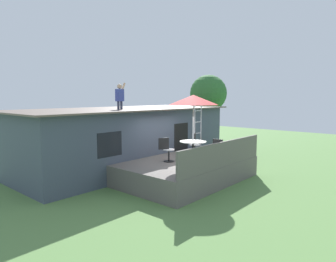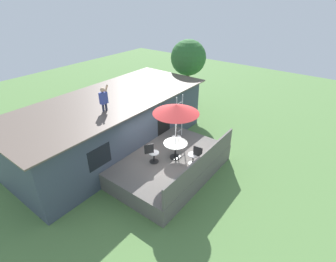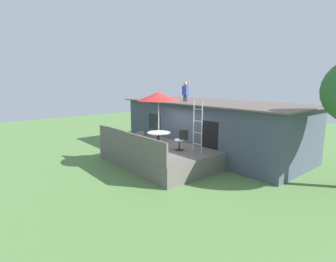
# 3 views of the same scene
# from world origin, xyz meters

# --- Properties ---
(ground_plane) EXTENTS (40.00, 40.00, 0.00)m
(ground_plane) POSITION_xyz_m (0.00, 0.00, 0.00)
(ground_plane) COLOR #567F42
(house) EXTENTS (10.50, 4.50, 2.74)m
(house) POSITION_xyz_m (0.00, 3.60, 1.38)
(house) COLOR #424C5B
(house) RESTS_ON ground
(deck) EXTENTS (5.27, 3.40, 0.80)m
(deck) POSITION_xyz_m (0.00, 0.00, 0.40)
(deck) COLOR #605B56
(deck) RESTS_ON ground
(deck_railing) EXTENTS (5.17, 0.08, 0.90)m
(deck_railing) POSITION_xyz_m (0.00, -1.65, 1.25)
(deck_railing) COLOR #605B56
(deck_railing) RESTS_ON deck
(patio_table) EXTENTS (1.04, 1.04, 0.74)m
(patio_table) POSITION_xyz_m (0.20, -0.17, 1.39)
(patio_table) COLOR black
(patio_table) RESTS_ON deck
(patio_umbrella) EXTENTS (1.90, 1.90, 2.54)m
(patio_umbrella) POSITION_xyz_m (0.20, -0.17, 3.15)
(patio_umbrella) COLOR silver
(patio_umbrella) RESTS_ON deck
(step_ladder) EXTENTS (0.52, 0.04, 2.20)m
(step_ladder) POSITION_xyz_m (1.74, 0.72, 1.90)
(step_ladder) COLOR silver
(step_ladder) RESTS_ON deck
(person_figure) EXTENTS (0.47, 0.20, 1.11)m
(person_figure) POSITION_xyz_m (-1.06, 2.67, 3.35)
(person_figure) COLOR #33384C
(person_figure) RESTS_ON house
(patio_chair_left) EXTENTS (0.56, 0.46, 0.92)m
(patio_chair_left) POSITION_xyz_m (-0.68, 0.41, 1.26)
(patio_chair_left) COLOR black
(patio_chair_left) RESTS_ON deck
(patio_chair_right) EXTENTS (0.57, 0.45, 0.92)m
(patio_chair_right) POSITION_xyz_m (1.07, 0.39, 1.26)
(patio_chair_right) COLOR black
(patio_chair_right) RESTS_ON deck
(patio_chair_near) EXTENTS (0.44, 0.62, 0.92)m
(patio_chair_near) POSITION_xyz_m (0.27, -1.11, 1.26)
(patio_chair_near) COLOR black
(patio_chair_near) RESTS_ON deck
(backyard_tree) EXTENTS (2.27, 2.27, 4.61)m
(backyard_tree) POSITION_xyz_m (6.57, 3.42, 3.44)
(backyard_tree) COLOR brown
(backyard_tree) RESTS_ON ground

